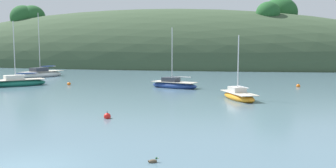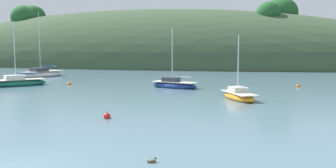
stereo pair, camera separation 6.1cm
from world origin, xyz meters
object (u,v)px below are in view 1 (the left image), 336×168
Objects in this scene: sailboat_navy_dinghy at (42,74)px; sailboat_grey_yawl at (174,85)px; mooring_buoy_outer at (69,84)px; mooring_buoy_channel at (298,86)px; sailboat_orange_cutter at (239,96)px; mooring_buoy_inner at (107,116)px; sailboat_blue_center at (18,83)px; duck_lone_left at (153,161)px.

sailboat_navy_dinghy is 26.54m from sailboat_grey_yawl.
mooring_buoy_channel is (27.11, 5.27, 0.00)m from mooring_buoy_outer.
sailboat_navy_dinghy is 1.82× the size of sailboat_orange_cutter.
sailboat_orange_cutter is at bearing -28.13° from sailboat_navy_dinghy.
sailboat_orange_cutter reaches higher than mooring_buoy_inner.
sailboat_navy_dinghy reaches higher than sailboat_orange_cutter.
sailboat_orange_cutter is 10.66× the size of mooring_buoy_outer.
sailboat_blue_center is 5.96m from mooring_buoy_outer.
sailboat_orange_cutter is at bearing -18.25° from mooring_buoy_outer.
sailboat_navy_dinghy reaches higher than mooring_buoy_outer.
sailboat_navy_dinghy is at bearing 172.43° from mooring_buoy_channel.
sailboat_orange_cutter is 13.63m from mooring_buoy_channel.
sailboat_blue_center reaches higher than duck_lone_left.
sailboat_grey_yawl is at bearing 2.10° from mooring_buoy_outer.
mooring_buoy_outer is (11.35, -10.38, -0.33)m from sailboat_navy_dinghy.
sailboat_grey_yawl is 26.06m from duck_lone_left.
duck_lone_left is (-2.00, -17.99, -0.26)m from sailboat_orange_cutter.
mooring_buoy_inner is (25.02, -28.06, -0.33)m from sailboat_navy_dinghy.
sailboat_orange_cutter is (26.47, -4.50, -0.08)m from sailboat_blue_center.
sailboat_grey_yawl is at bearing -160.93° from mooring_buoy_channel.
mooring_buoy_outer is 27.62m from mooring_buoy_channel.
sailboat_grey_yawl is 1.22× the size of sailboat_orange_cutter.
sailboat_blue_center reaches higher than mooring_buoy_channel.
mooring_buoy_inner is (13.67, -17.68, 0.00)m from mooring_buoy_outer.
mooring_buoy_outer and mooring_buoy_inner have the same top height.
mooring_buoy_inner is at bearing -88.76° from sailboat_grey_yawl.
sailboat_blue_center is at bearing 141.42° from mooring_buoy_inner.
mooring_buoy_outer is at bearing 127.71° from mooring_buoy_inner.
sailboat_navy_dinghy is 1.32× the size of sailboat_blue_center.
sailboat_orange_cutter reaches higher than mooring_buoy_channel.
mooring_buoy_channel is (13.44, 22.94, 0.00)m from mooring_buoy_inner.
mooring_buoy_inner is 9.03m from duck_lone_left.
sailboat_grey_yawl reaches higher than mooring_buoy_channel.
sailboat_navy_dinghy is 37.60m from mooring_buoy_inner.
mooring_buoy_channel is (32.54, 7.71, -0.27)m from sailboat_blue_center.
mooring_buoy_outer is at bearing -169.00° from mooring_buoy_channel.
mooring_buoy_inner is at bearing -124.49° from sailboat_orange_cutter.
sailboat_navy_dinghy reaches higher than mooring_buoy_inner.
sailboat_orange_cutter is at bearing 55.51° from mooring_buoy_inner.
sailboat_navy_dinghy is 36.74m from sailboat_orange_cutter.
sailboat_blue_center is 14.75× the size of mooring_buoy_channel.
mooring_buoy_inner reaches higher than duck_lone_left.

